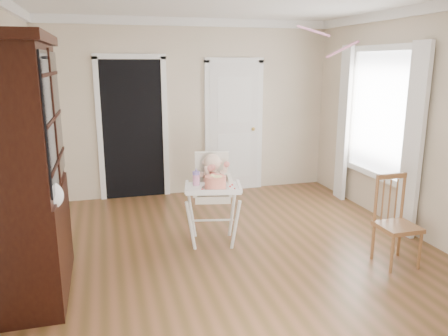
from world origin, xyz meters
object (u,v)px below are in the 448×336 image
object	(u,v)px
high_chair	(212,188)
sippy_cup	(196,178)
china_cabinet	(28,170)
dining_chair	(396,223)
cake	(215,182)

from	to	relation	value
high_chair	sippy_cup	bearing A→B (deg)	-139.20
sippy_cup	china_cabinet	bearing A→B (deg)	-161.82
high_chair	china_cabinet	xyz separation A→B (m)	(-1.81, -0.64, 0.49)
dining_chair	cake	bearing A→B (deg)	157.65
high_chair	dining_chair	size ratio (longest dim) A/B	1.15
cake	china_cabinet	bearing A→B (deg)	-168.87
china_cabinet	dining_chair	bearing A→B (deg)	-6.16
cake	dining_chair	distance (m)	1.93
high_chair	cake	xyz separation A→B (m)	(-0.04, -0.29, 0.15)
high_chair	sippy_cup	xyz separation A→B (m)	(-0.21, -0.11, 0.17)
cake	china_cabinet	size ratio (longest dim) A/B	0.13
high_chair	china_cabinet	bearing A→B (deg)	-148.36
sippy_cup	dining_chair	bearing A→B (deg)	-25.31
china_cabinet	sippy_cup	bearing A→B (deg)	18.18
china_cabinet	dining_chair	size ratio (longest dim) A/B	2.45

